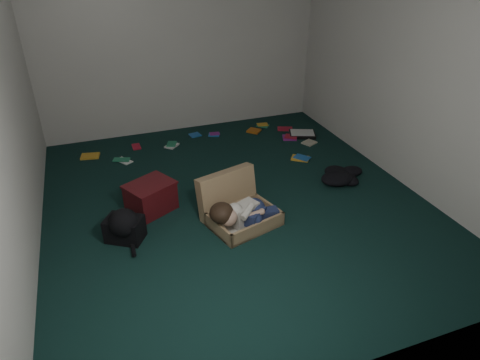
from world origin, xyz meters
TOP-DOWN VIEW (x-y plane):
  - floor at (0.00, 0.00)m, footprint 4.50×4.50m
  - wall_back at (0.00, 2.25)m, footprint 4.50×0.00m
  - wall_front at (0.00, -2.25)m, footprint 4.50×0.00m
  - wall_left at (-2.00, 0.00)m, footprint 0.00×4.50m
  - wall_right at (2.00, 0.00)m, footprint 0.00×4.50m
  - suitcase at (-0.10, -0.33)m, footprint 0.81×0.80m
  - person at (-0.10, -0.50)m, footprint 0.73×0.37m
  - maroon_bin at (-0.89, 0.14)m, footprint 0.59×0.55m
  - backpack at (-1.22, -0.28)m, footprint 0.54×0.52m
  - clothing_pile at (1.41, 0.00)m, footprint 0.57×0.51m
  - paper_tray at (1.53, 1.36)m, footprint 0.45×0.40m
  - book_scatter at (0.34, 1.56)m, footprint 3.12×1.45m

SIDE VIEW (x-z plane):
  - floor at x=0.00m, z-range 0.00..0.00m
  - book_scatter at x=0.34m, z-range 0.00..0.02m
  - paper_tray at x=1.53m, z-range 0.00..0.05m
  - clothing_pile at x=1.41m, z-range 0.00..0.15m
  - backpack at x=-1.22m, z-range 0.00..0.26m
  - suitcase at x=-0.10m, z-range -0.10..0.39m
  - maroon_bin at x=-0.89m, z-range 0.00..0.33m
  - person at x=-0.10m, z-range 0.04..0.34m
  - wall_back at x=0.00m, z-range -0.95..3.55m
  - wall_front at x=0.00m, z-range -0.95..3.55m
  - wall_left at x=-2.00m, z-range -0.95..3.55m
  - wall_right at x=2.00m, z-range -0.95..3.55m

